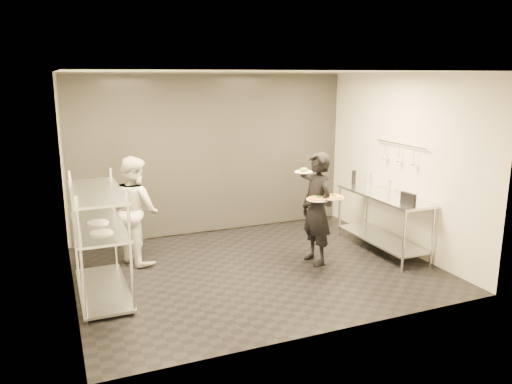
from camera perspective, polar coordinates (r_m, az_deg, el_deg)
name	(u,v)px	position (r m, az deg, el deg)	size (l,w,h in m)	color
room_shell	(229,161)	(8.04, -3.16, 3.51)	(5.00, 4.00, 2.80)	black
pass_rack	(100,236)	(6.62, -17.43, -4.87)	(0.60, 1.60, 1.50)	silver
prep_counter	(383,212)	(8.20, 14.29, -2.24)	(0.60, 1.80, 0.92)	silver
utensil_rail	(399,154)	(8.16, 16.06, 4.20)	(0.07, 1.20, 0.31)	silver
waiter	(317,209)	(7.39, 6.97, -1.93)	(0.61, 0.40, 1.67)	black
chef	(135,210)	(7.61, -13.67, -1.99)	(0.78, 0.61, 1.61)	silver
pizza_plate_near	(318,199)	(7.15, 7.06, -0.76)	(0.32, 0.32, 0.05)	white
pizza_plate_far	(333,197)	(7.21, 8.80, -0.55)	(0.32, 0.32, 0.05)	white
salad_plate	(304,171)	(7.52, 5.50, 2.45)	(0.28, 0.28, 0.07)	white
pos_monitor	(408,199)	(7.49, 16.99, -0.79)	(0.05, 0.27, 0.19)	black
bottle_green	(369,181)	(8.38, 12.80, 1.25)	(0.08, 0.08, 0.28)	gray
bottle_clear	(389,186)	(8.26, 14.97, 0.68)	(0.06, 0.06, 0.21)	gray
bottle_dark	(354,177)	(8.72, 11.11, 1.65)	(0.07, 0.07, 0.24)	black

